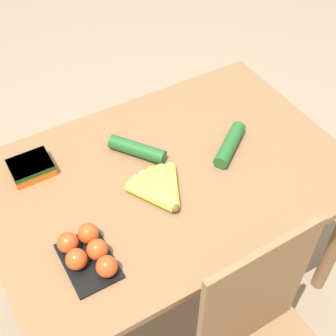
# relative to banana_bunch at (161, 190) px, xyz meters

# --- Properties ---
(ground_plane) EXTENTS (12.00, 12.00, 0.00)m
(ground_plane) POSITION_rel_banana_bunch_xyz_m (-0.07, -0.07, -0.75)
(ground_plane) COLOR gray
(dining_table) EXTENTS (1.30, 0.89, 0.73)m
(dining_table) POSITION_rel_banana_bunch_xyz_m (-0.07, -0.07, -0.12)
(dining_table) COLOR olive
(dining_table) RESTS_ON ground_plane
(banana_bunch) EXTENTS (0.21, 0.21, 0.04)m
(banana_bunch) POSITION_rel_banana_bunch_xyz_m (0.00, 0.00, 0.00)
(banana_bunch) COLOR brown
(banana_bunch) RESTS_ON dining_table
(tomato_pack) EXTENTS (0.15, 0.21, 0.08)m
(tomato_pack) POSITION_rel_banana_bunch_xyz_m (0.32, 0.11, 0.02)
(tomato_pack) COLOR black
(tomato_pack) RESTS_ON dining_table
(carrot_bag) EXTENTS (0.15, 0.12, 0.05)m
(carrot_bag) POSITION_rel_banana_bunch_xyz_m (0.35, -0.33, 0.01)
(carrot_bag) COLOR orange
(carrot_bag) RESTS_ON dining_table
(cucumber_near) EXTENTS (0.21, 0.17, 0.05)m
(cucumber_near) POSITION_rel_banana_bunch_xyz_m (-0.33, -0.06, 0.01)
(cucumber_near) COLOR #236028
(cucumber_near) RESTS_ON dining_table
(cucumber_far) EXTENTS (0.17, 0.21, 0.05)m
(cucumber_far) POSITION_rel_banana_bunch_xyz_m (-0.02, -0.21, 0.01)
(cucumber_far) COLOR #236028
(cucumber_far) RESTS_ON dining_table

